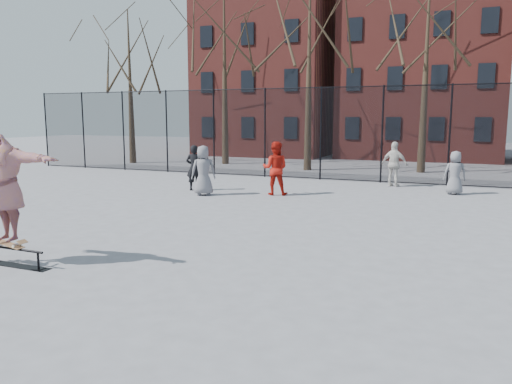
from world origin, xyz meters
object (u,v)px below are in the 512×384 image
at_px(bystander_black, 194,168).
at_px(bystander_extra, 455,173).
at_px(skater, 3,190).
at_px(bystander_grey, 203,170).
at_px(bystander_red, 275,168).
at_px(bystander_white, 394,164).
at_px(skate_rail, 15,259).
at_px(skateboard, 7,244).

xyz_separation_m(bystander_black, bystander_extra, (8.97, 2.67, -0.07)).
height_order(skater, bystander_black, skater).
height_order(bystander_grey, bystander_red, bystander_red).
bearing_deg(bystander_grey, bystander_white, -171.95).
height_order(bystander_red, bystander_white, bystander_red).
distance_m(skate_rail, bystander_red, 9.93).
distance_m(bystander_grey, bystander_white, 7.58).
relative_size(skater, bystander_extra, 1.56).
bearing_deg(bystander_red, bystander_extra, -169.07).
height_order(bystander_black, bystander_white, bystander_white).
xyz_separation_m(skater, bystander_black, (-1.51, 9.62, -0.57)).
bearing_deg(bystander_extra, bystander_white, -40.78).
height_order(skateboard, bystander_black, bystander_black).
xyz_separation_m(skater, bystander_grey, (-0.64, 8.72, -0.54)).
height_order(skater, bystander_white, skater).
relative_size(bystander_red, bystander_white, 1.06).
height_order(bystander_black, bystander_extra, bystander_black).
bearing_deg(bystander_extra, bystander_grey, 12.34).
bearing_deg(bystander_white, skater, 83.82).
bearing_deg(skateboard, skater, 0.00).
bearing_deg(skater, bystander_extra, 56.50).
bearing_deg(skater, skateboard, 0.00).
xyz_separation_m(skateboard, bystander_black, (-1.51, 9.62, 0.46)).
xyz_separation_m(skateboard, bystander_extra, (7.45, 12.28, 0.39)).
bearing_deg(bystander_black, bystander_red, 167.35).
bearing_deg(bystander_red, skateboard, 68.30).
relative_size(skate_rail, bystander_red, 0.83).
height_order(skateboard, bystander_grey, bystander_grey).
xyz_separation_m(bystander_grey, bystander_white, (5.85, 4.82, 0.01)).
bearing_deg(bystander_extra, bystander_black, 5.12).
bearing_deg(bystander_black, bystander_extra, -179.27).
bearing_deg(bystander_white, skateboard, 83.82).
xyz_separation_m(skate_rail, bystander_extra, (7.28, 12.28, 0.64)).
distance_m(skater, bystander_red, 9.94).
height_order(bystander_white, bystander_extra, bystander_white).
bearing_deg(skater, bystander_red, 78.29).
height_order(skate_rail, bystander_extra, bystander_extra).
height_order(skater, bystander_grey, skater).
height_order(skateboard, bystander_red, bystander_red).
xyz_separation_m(skateboard, bystander_white, (5.21, 13.54, 0.50)).
bearing_deg(bystander_black, skater, 83.13).
bearing_deg(bystander_red, bystander_black, -9.07).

